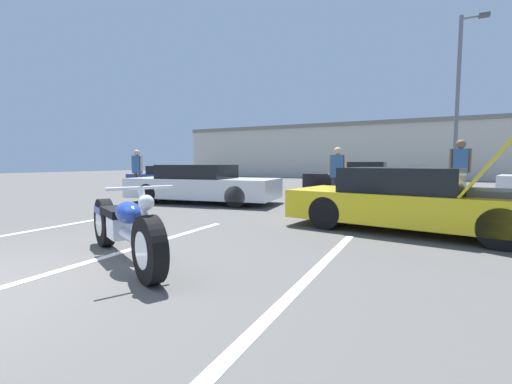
# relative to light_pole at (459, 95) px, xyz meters

# --- Properties ---
(parking_stripe_middle) EXTENTS (0.12, 5.81, 0.01)m
(parking_stripe_middle) POSITION_rel_light_pole_xyz_m (-5.09, -16.21, -4.42)
(parking_stripe_middle) COLOR white
(parking_stripe_middle) RESTS_ON ground
(parking_stripe_back) EXTENTS (0.12, 5.81, 0.01)m
(parking_stripe_back) POSITION_rel_light_pole_xyz_m (-2.46, -16.21, -4.42)
(parking_stripe_back) COLOR white
(parking_stripe_back) RESTS_ON ground
(far_building) EXTENTS (32.00, 4.20, 4.40)m
(far_building) POSITION_rel_light_pole_xyz_m (-5.48, 10.10, -2.09)
(far_building) COLOR beige
(far_building) RESTS_ON ground
(light_pole) EXTENTS (1.21, 0.28, 8.08)m
(light_pole) POSITION_rel_light_pole_xyz_m (0.00, 0.00, 0.00)
(light_pole) COLOR slate
(light_pole) RESTS_ON ground
(motorcycle) EXTENTS (2.43, 1.39, 0.99)m
(motorcycle) POSITION_rel_light_pole_xyz_m (-4.74, -16.04, -4.01)
(motorcycle) COLOR black
(motorcycle) RESTS_ON ground
(show_car_hood_open) EXTENTS (4.49, 2.38, 1.94)m
(show_car_hood_open) POSITION_rel_light_pole_xyz_m (-1.55, -12.33, -3.87)
(show_car_hood_open) COLOR yellow
(show_car_hood_open) RESTS_ON ground
(parked_car_left_row) EXTENTS (4.71, 2.53, 1.08)m
(parked_car_left_row) POSITION_rel_light_pole_xyz_m (-12.16, -5.91, -3.90)
(parked_car_left_row) COLOR navy
(parked_car_left_row) RESTS_ON ground
(parked_car_mid_right_row) EXTENTS (4.52, 2.03, 1.27)m
(parked_car_mid_right_row) POSITION_rel_light_pole_xyz_m (-3.61, -4.86, -3.82)
(parked_car_mid_right_row) COLOR black
(parked_car_mid_right_row) RESTS_ON ground
(parked_car_mid_left_row) EXTENTS (4.77, 2.35, 1.17)m
(parked_car_mid_left_row) POSITION_rel_light_pole_xyz_m (-7.52, -10.37, -3.86)
(parked_car_mid_left_row) COLOR silver
(parked_car_mid_left_row) RESTS_ON ground
(spectator_near_motorcycle) EXTENTS (0.52, 0.23, 1.73)m
(spectator_near_motorcycle) POSITION_rel_light_pole_xyz_m (-11.26, -9.32, -3.39)
(spectator_near_motorcycle) COLOR brown
(spectator_near_motorcycle) RESTS_ON ground
(spectator_by_show_car) EXTENTS (0.52, 0.22, 1.68)m
(spectator_by_show_car) POSITION_rel_light_pole_xyz_m (-3.61, -9.27, -3.43)
(spectator_by_show_car) COLOR #333338
(spectator_by_show_car) RESTS_ON ground
(spectator_midground) EXTENTS (0.52, 0.24, 1.86)m
(spectator_midground) POSITION_rel_light_pole_xyz_m (-0.51, -8.35, -3.31)
(spectator_midground) COLOR gray
(spectator_midground) RESTS_ON ground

